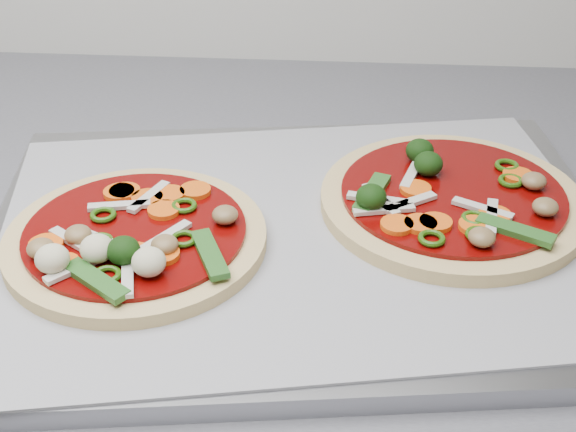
{
  "coord_description": "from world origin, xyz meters",
  "views": [
    {
      "loc": [
        0.54,
        0.7,
        1.27
      ],
      "look_at": [
        0.5,
        1.21,
        0.93
      ],
      "focal_mm": 50.0,
      "sensor_mm": 36.0,
      "label": 1
    }
  ],
  "objects": [
    {
      "name": "baking_tray",
      "position": [
        0.51,
        1.22,
        0.91
      ],
      "size": [
        0.53,
        0.42,
        0.02
      ],
      "primitive_type": "cube",
      "rotation": [
        0.0,
        0.0,
        0.13
      ],
      "color": "#9B9CA1",
      "rests_on": "countertop"
    },
    {
      "name": "parchment",
      "position": [
        0.51,
        1.22,
        0.92
      ],
      "size": [
        0.52,
        0.42,
        0.0
      ],
      "primitive_type": "cube",
      "rotation": [
        0.0,
        0.0,
        0.19
      ],
      "color": "gray",
      "rests_on": "baking_tray"
    },
    {
      "name": "pizza_left",
      "position": [
        0.39,
        1.18,
        0.93
      ],
      "size": [
        0.2,
        0.2,
        0.03
      ],
      "rotation": [
        0.0,
        0.0,
        0.03
      ],
      "color": "tan",
      "rests_on": "parchment"
    },
    {
      "name": "pizza_right",
      "position": [
        0.63,
        1.25,
        0.93
      ],
      "size": [
        0.29,
        0.29,
        0.04
      ],
      "rotation": [
        0.0,
        0.0,
        0.56
      ],
      "color": "tan",
      "rests_on": "parchment"
    }
  ]
}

